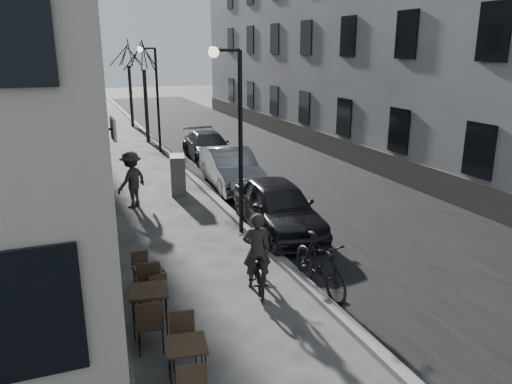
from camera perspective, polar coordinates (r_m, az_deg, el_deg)
ground at (r=9.45m, az=11.23°, el=-16.65°), size 120.00×120.00×0.00m
road at (r=24.60m, az=-1.10°, el=4.38°), size 7.30×60.00×0.00m
kerb at (r=23.61m, az=-9.46°, el=3.79°), size 0.25×60.00×0.12m
streetlamp_near at (r=13.44m, az=-2.50°, el=8.04°), size 0.90×0.28×5.09m
streetlamp_far at (r=25.04m, az=-11.64°, el=11.57°), size 0.90×0.28×5.09m
tree_near at (r=27.94m, az=-12.79°, el=15.06°), size 2.40×2.40×5.70m
tree_far at (r=33.87m, az=-14.44°, el=15.11°), size 2.40×2.40×5.70m
bistro_set_a at (r=8.13m, az=-7.92°, el=-18.56°), size 0.70×1.57×0.90m
bistro_set_b at (r=9.59m, az=-12.04°, el=-12.59°), size 0.79×1.74×1.00m
bistro_set_c at (r=10.81m, az=-12.14°, el=-9.74°), size 0.61×1.38×0.80m
sign_board at (r=8.15m, az=-15.03°, el=-19.40°), size 0.38×0.61×1.02m
utility_cabinet at (r=17.99m, az=-8.93°, el=1.97°), size 0.67×1.00×1.39m
bicycle at (r=10.99m, az=0.09°, el=-8.26°), size 1.17×2.09×1.04m
cyclist_rider at (r=10.86m, az=0.09°, el=-6.67°), size 0.70×0.55×1.70m
pedestrian_near at (r=16.02m, az=-17.45°, el=0.16°), size 1.03×0.98×1.68m
pedestrian_mid at (r=16.70m, az=-14.02°, el=1.38°), size 1.36×1.31×1.86m
pedestrian_far at (r=18.00m, az=-17.66°, el=1.73°), size 1.01×0.77×1.59m
car_near at (r=14.15m, az=2.50°, el=-1.62°), size 2.05×4.45×1.48m
car_mid at (r=18.61m, az=-2.87°, el=2.72°), size 1.77×4.47×1.45m
car_far at (r=23.35m, az=-5.51°, el=5.25°), size 1.92×4.45×1.28m
moped at (r=10.81m, az=7.31°, el=-8.23°), size 0.67×2.10×1.25m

